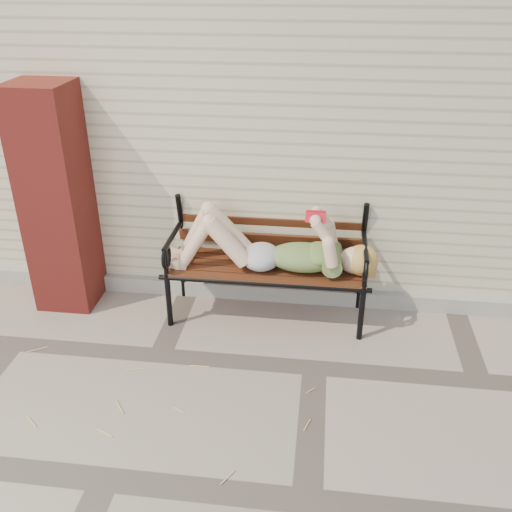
# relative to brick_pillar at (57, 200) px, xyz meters

# --- Properties ---
(ground) EXTENTS (80.00, 80.00, 0.00)m
(ground) POSITION_rel_brick_pillar_xyz_m (2.30, -0.75, -1.00)
(ground) COLOR gray
(ground) RESTS_ON ground
(house_wall) EXTENTS (8.00, 4.00, 3.00)m
(house_wall) POSITION_rel_brick_pillar_xyz_m (2.30, 2.25, 0.50)
(house_wall) COLOR beige
(house_wall) RESTS_ON ground
(foundation_strip) EXTENTS (8.00, 0.10, 0.15)m
(foundation_strip) POSITION_rel_brick_pillar_xyz_m (2.30, 0.22, -0.93)
(foundation_strip) COLOR #A39F93
(foundation_strip) RESTS_ON ground
(brick_pillar) EXTENTS (0.50, 0.50, 2.00)m
(brick_pillar) POSITION_rel_brick_pillar_xyz_m (0.00, 0.00, 0.00)
(brick_pillar) COLOR maroon
(brick_pillar) RESTS_ON ground
(garden_bench) EXTENTS (1.86, 0.74, 1.20)m
(garden_bench) POSITION_rel_brick_pillar_xyz_m (1.84, 0.06, -0.33)
(garden_bench) COLOR black
(garden_bench) RESTS_ON ground
(reading_woman) EXTENTS (1.75, 0.40, 0.55)m
(reading_woman) POSITION_rel_brick_pillar_xyz_m (1.86, -0.09, -0.28)
(reading_woman) COLOR #0A3A49
(reading_woman) RESTS_ON ground
(straw_scatter) EXTENTS (2.60, 1.42, 0.01)m
(straw_scatter) POSITION_rel_brick_pillar_xyz_m (0.84, -1.52, -0.99)
(straw_scatter) COLOR #D7B469
(straw_scatter) RESTS_ON ground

